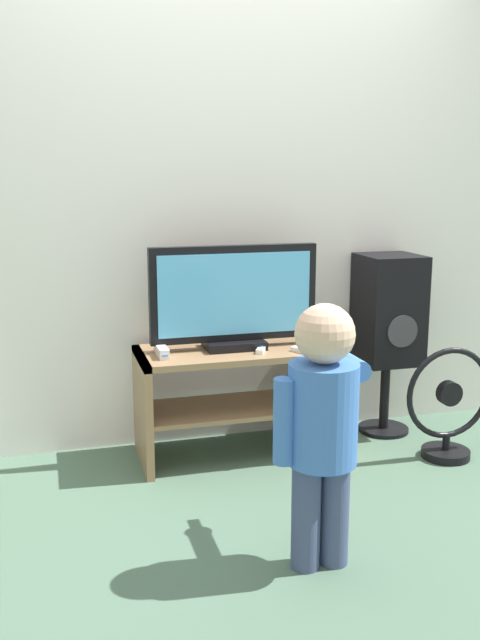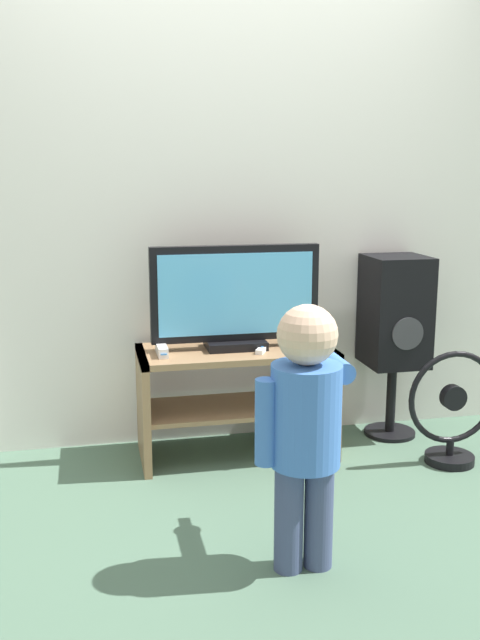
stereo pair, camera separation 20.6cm
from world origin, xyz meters
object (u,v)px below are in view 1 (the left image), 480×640
(remote_secondary, at_px, (262,349))
(floor_fan, at_px, (448,409))
(game_console, at_px, (162,351))
(speaker_tower, at_px, (388,314))
(television, at_px, (234,298))
(remote_primary, at_px, (303,351))
(child, at_px, (322,415))

(remote_secondary, relative_size, floor_fan, 0.24)
(game_console, xyz_separation_m, speaker_tower, (1.22, 0.12, 0.09))
(television, height_order, remote_primary, television)
(speaker_tower, xyz_separation_m, floor_fan, (0.13, -0.41, -0.40))
(child, bearing_deg, speaker_tower, 53.83)
(remote_secondary, height_order, floor_fan, remote_secondary)
(child, bearing_deg, floor_fan, 37.15)
(television, distance_m, remote_secondary, 0.27)
(game_console, relative_size, floor_fan, 0.33)
(television, height_order, child, television)
(television, relative_size, floor_fan, 1.47)
(remote_secondary, height_order, child, child)
(remote_primary, bearing_deg, game_console, 168.70)
(speaker_tower, bearing_deg, television, -175.33)
(remote_primary, height_order, floor_fan, remote_primary)
(television, height_order, remote_secondary, television)
(remote_primary, bearing_deg, remote_secondary, 155.07)
(remote_primary, distance_m, floor_fan, 0.77)
(remote_secondary, bearing_deg, floor_fan, -15.59)
(remote_primary, relative_size, remote_secondary, 1.00)
(remote_secondary, height_order, speaker_tower, speaker_tower)
(game_console, height_order, child, child)
(remote_secondary, distance_m, speaker_tower, 0.77)
(floor_fan, bearing_deg, remote_primary, 166.96)
(television, xyz_separation_m, remote_primary, (0.29, -0.18, -0.23))
(child, distance_m, speaker_tower, 1.41)
(child, relative_size, floor_fan, 1.71)
(game_console, xyz_separation_m, remote_primary, (0.65, -0.13, -0.01))
(television, distance_m, remote_primary, 0.41)
(television, bearing_deg, child, -88.79)
(remote_secondary, relative_size, speaker_tower, 0.14)
(television, height_order, game_console, television)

